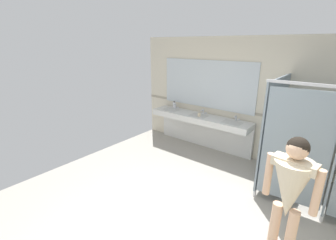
% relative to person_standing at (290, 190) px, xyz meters
% --- Properties ---
extents(wall_back, '(6.68, 0.12, 2.65)m').
position_rel_person_standing_xyz_m(wall_back, '(-0.91, 2.54, 0.31)').
color(wall_back, beige).
rests_on(wall_back, ground_plane).
extents(wall_back_tile_band, '(6.68, 0.01, 0.06)m').
position_rel_person_standing_xyz_m(wall_back_tile_band, '(-0.91, 2.48, 0.03)').
color(wall_back_tile_band, '#9E937F').
rests_on(wall_back_tile_band, wall_back).
extents(vanity_counter, '(2.52, 0.54, 0.97)m').
position_rel_person_standing_xyz_m(vanity_counter, '(-2.45, 2.28, -0.39)').
color(vanity_counter, silver).
rests_on(vanity_counter, ground_plane).
extents(mirror_panel, '(2.42, 0.02, 1.12)m').
position_rel_person_standing_xyz_m(mirror_panel, '(-2.45, 2.47, 0.55)').
color(mirror_panel, silver).
rests_on(mirror_panel, wall_back).
extents(person_standing, '(0.56, 0.45, 1.61)m').
position_rel_person_standing_xyz_m(person_standing, '(0.00, 0.00, 0.00)').
color(person_standing, '#DBAD89').
rests_on(person_standing, ground_plane).
extents(soap_dispenser, '(0.07, 0.07, 0.19)m').
position_rel_person_standing_xyz_m(soap_dispenser, '(-3.32, 2.36, -0.08)').
color(soap_dispenser, white).
rests_on(soap_dispenser, vanity_counter).
extents(paper_cup, '(0.07, 0.07, 0.09)m').
position_rel_person_standing_xyz_m(paper_cup, '(-2.41, 2.12, -0.12)').
color(paper_cup, beige).
rests_on(paper_cup, vanity_counter).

